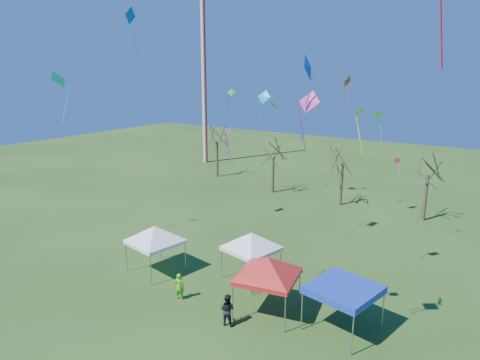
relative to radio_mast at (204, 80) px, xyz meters
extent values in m
plane|color=#234516|center=(28.00, -34.00, -12.50)|extent=(140.00, 140.00, 0.00)
cylinder|color=silver|center=(0.00, 0.00, 0.00)|extent=(0.70, 0.70, 25.00)
cylinder|color=#3D2D21|center=(7.15, -6.62, -10.11)|extent=(0.32, 0.32, 4.78)
cylinder|color=#3D2D21|center=(17.23, -9.35, -10.36)|extent=(0.32, 0.32, 4.28)
cylinder|color=#3D2D21|center=(25.63, -9.62, -10.18)|extent=(0.32, 0.32, 4.64)
cylinder|color=#3D2D21|center=(34.03, -9.96, -10.26)|extent=(0.32, 0.32, 4.49)
cylinder|color=gray|center=(18.61, -33.05, -11.45)|extent=(0.06, 0.06, 2.10)
cylinder|color=gray|center=(19.13, -30.15, -11.45)|extent=(0.06, 0.06, 2.10)
cylinder|color=gray|center=(21.51, -33.56, -11.45)|extent=(0.06, 0.06, 2.10)
cylinder|color=gray|center=(22.03, -30.66, -11.45)|extent=(0.06, 0.06, 2.10)
cube|color=white|center=(20.32, -31.85, -10.27)|extent=(3.66, 3.66, 0.25)
pyramid|color=white|center=(20.32, -31.85, -9.09)|extent=(4.39, 4.39, 1.05)
cylinder|color=gray|center=(24.79, -30.10, -11.48)|extent=(0.06, 0.06, 2.05)
cylinder|color=gray|center=(25.43, -27.31, -11.48)|extent=(0.06, 0.06, 2.05)
cylinder|color=gray|center=(27.58, -30.74, -11.48)|extent=(0.06, 0.06, 2.05)
cylinder|color=gray|center=(28.22, -27.94, -11.48)|extent=(0.06, 0.06, 2.05)
cube|color=white|center=(26.51, -29.02, -10.33)|extent=(3.68, 3.68, 0.25)
pyramid|color=white|center=(26.51, -29.02, -9.18)|extent=(4.23, 4.23, 1.02)
cylinder|color=gray|center=(28.40, -34.02, -11.40)|extent=(0.07, 0.07, 2.19)
cylinder|color=gray|center=(27.81, -31.01, -11.40)|extent=(0.07, 0.07, 2.19)
cylinder|color=gray|center=(31.41, -33.43, -11.40)|extent=(0.07, 0.07, 2.19)
cylinder|color=gray|center=(30.82, -30.42, -11.40)|extent=(0.07, 0.07, 2.19)
cube|color=#B61611|center=(29.61, -32.22, -10.18)|extent=(3.86, 3.86, 0.26)
pyramid|color=#B61611|center=(29.61, -32.22, -8.95)|extent=(4.56, 4.56, 1.10)
cylinder|color=gray|center=(32.05, -32.68, -11.38)|extent=(0.07, 0.07, 2.23)
cylinder|color=gray|center=(32.69, -29.62, -11.38)|extent=(0.07, 0.07, 2.23)
cylinder|color=gray|center=(35.11, -33.32, -11.38)|extent=(0.07, 0.07, 2.23)
cylinder|color=gray|center=(35.75, -30.26, -11.38)|extent=(0.07, 0.07, 2.23)
cube|color=#102DA8|center=(33.90, -31.47, -10.13)|extent=(3.96, 3.96, 0.27)
cube|color=#102DA8|center=(33.90, -31.47, -9.93)|extent=(3.96, 3.96, 0.13)
imported|color=#4FC31F|center=(24.28, -33.89, -11.63)|extent=(0.74, 0.62, 1.73)
imported|color=black|center=(28.36, -34.52, -11.58)|extent=(1.01, 0.85, 1.85)
cone|color=green|center=(15.53, -15.31, -0.73)|extent=(1.04, 0.92, 0.80)
cube|color=green|center=(15.26, -15.47, -1.78)|extent=(0.38, 0.59, 1.65)
cone|color=#D9307C|center=(33.21, -35.41, 0.13)|extent=(1.12, 0.74, 0.95)
cube|color=#D9307C|center=(32.89, -35.35, -1.04)|extent=(0.15, 0.68, 1.82)
cone|color=blue|center=(14.80, -27.82, 5.43)|extent=(0.66, 1.40, 1.34)
cube|color=blue|center=(14.73, -27.54, 3.59)|extent=(0.60, 0.17, 3.01)
cube|color=red|center=(38.12, -36.26, 2.61)|extent=(0.25, 0.63, 2.45)
cone|color=#0BA9AC|center=(30.94, -35.20, 0.24)|extent=(0.68, 0.35, 0.63)
cube|color=#0BA9AC|center=(30.80, -35.20, -0.44)|extent=(0.05, 0.32, 1.02)
cone|color=#1DA519|center=(29.84, -13.17, -2.39)|extent=(0.77, 0.54, 0.79)
cube|color=#1DA519|center=(30.20, -12.97, -3.68)|extent=(0.47, 0.77, 2.20)
cone|color=blue|center=(33.15, -35.39, 1.50)|extent=(0.53, 1.15, 1.10)
cube|color=blue|center=(33.18, -35.59, -0.19)|extent=(0.44, 0.11, 2.82)
cone|color=#0DB5C4|center=(10.91, -31.73, 0.78)|extent=(1.67, 1.19, 1.34)
cube|color=#0DB5C4|center=(11.44, -31.67, -1.09)|extent=(0.17, 1.11, 2.99)
cone|color=yellow|center=(32.35, -26.12, -1.04)|extent=(0.74, 1.05, 0.85)
cube|color=yellow|center=(32.37, -25.83, -2.49)|extent=(0.61, 0.08, 2.39)
cone|color=purple|center=(27.21, -32.67, -1.98)|extent=(1.00, 1.20, 1.00)
cube|color=purple|center=(27.08, -32.45, -3.08)|extent=(0.50, 0.31, 1.67)
cone|color=red|center=(27.78, -15.78, 0.52)|extent=(0.65, 1.20, 1.10)
cube|color=red|center=(27.80, -15.45, -0.63)|extent=(0.70, 0.10, 1.73)
cone|color=green|center=(17.74, -10.27, -2.22)|extent=(1.58, 1.55, 1.11)
cube|color=green|center=(17.99, -10.49, -3.72)|extent=(0.51, 0.55, 2.34)
cone|color=#D72F64|center=(31.68, -12.25, -6.50)|extent=(0.73, 0.45, 0.66)
cube|color=#D72F64|center=(31.90, -12.19, -7.34)|extent=(0.17, 0.49, 1.36)
camera|label=1|loc=(40.69, -51.93, 1.33)|focal=32.00mm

